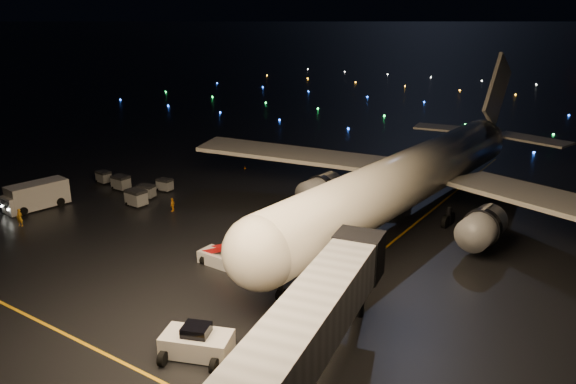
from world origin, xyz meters
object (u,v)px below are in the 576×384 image
at_px(crew_a, 20,218).
at_px(baggage_cart_1, 146,191).
at_px(pushback_tug, 197,340).
at_px(baggage_cart_3, 121,183).
at_px(belt_loader, 225,247).
at_px(baggage_cart_0, 136,198).
at_px(service_truck, 38,195).
at_px(baggage_cart_4, 104,177).
at_px(crew_c, 173,205).
at_px(baggage_cart_2, 165,185).
at_px(airliner, 424,143).

bearing_deg(crew_a, baggage_cart_1, 50.28).
bearing_deg(pushback_tug, baggage_cart_3, 125.53).
distance_m(belt_loader, baggage_cart_0, 19.51).
bearing_deg(service_truck, belt_loader, 8.23).
bearing_deg(baggage_cart_4, baggage_cart_3, -3.43).
xyz_separation_m(crew_c, baggage_cart_4, (-15.05, 2.79, -0.01)).
height_order(baggage_cart_1, baggage_cart_3, baggage_cart_3).
bearing_deg(baggage_cart_2, service_truck, -125.18).
height_order(airliner, baggage_cart_0, airliner).
bearing_deg(belt_loader, pushback_tug, -56.61).
bearing_deg(baggage_cart_3, baggage_cart_4, 171.65).
distance_m(crew_c, baggage_cart_4, 15.30).
xyz_separation_m(pushback_tug, baggage_cart_4, (-35.76, 21.38, -0.29)).
distance_m(pushback_tug, service_truck, 35.87).
bearing_deg(baggage_cart_1, crew_c, -29.63).
bearing_deg(crew_a, pushback_tug, -35.83).
height_order(baggage_cart_1, baggage_cart_2, baggage_cart_1).
distance_m(baggage_cart_0, baggage_cart_3, 6.92).
xyz_separation_m(crew_c, baggage_cart_0, (-4.74, -0.96, 0.17)).
bearing_deg(service_truck, baggage_cart_3, 83.74).
bearing_deg(baggage_cart_1, belt_loader, -39.00).
xyz_separation_m(baggage_cart_1, baggage_cart_4, (-9.15, 1.17, -0.03)).
distance_m(crew_a, baggage_cart_3, 14.08).
xyz_separation_m(airliner, baggage_cart_4, (-37.85, -11.62, -7.15)).
height_order(belt_loader, crew_a, belt_loader).
bearing_deg(belt_loader, baggage_cart_4, 161.69).
height_order(belt_loader, service_truck, belt_loader).
xyz_separation_m(belt_loader, baggage_cart_0, (-18.41, 6.43, -0.78)).
relative_size(baggage_cart_0, baggage_cart_4, 1.24).
xyz_separation_m(baggage_cart_0, baggage_cart_4, (-10.31, 3.75, -0.18)).
relative_size(service_truck, baggage_cart_4, 4.45).
bearing_deg(crew_c, baggage_cart_1, -126.01).
relative_size(crew_a, baggage_cart_1, 0.98).
distance_m(crew_c, baggage_cart_3, 11.14).
xyz_separation_m(crew_c, baggage_cart_2, (-6.09, 4.79, -0.02)).
relative_size(crew_c, baggage_cart_3, 0.74).
distance_m(crew_c, baggage_cart_0, 4.84).
bearing_deg(pushback_tug, service_truck, 140.66).
bearing_deg(crew_c, baggage_cart_0, -99.25).
height_order(service_truck, baggage_cart_3, service_truck).
height_order(airliner, pushback_tug, airliner).
relative_size(baggage_cart_3, baggage_cart_4, 1.16).
relative_size(belt_loader, crew_a, 3.86).
xyz_separation_m(crew_a, baggage_cart_0, (5.10, 10.96, 0.02)).
relative_size(baggage_cart_1, baggage_cart_2, 1.06).
relative_size(airliner, pushback_tug, 12.57).
bearing_deg(pushback_tug, baggage_cart_4, 127.85).
bearing_deg(baggage_cart_2, baggage_cart_1, -91.00).
bearing_deg(baggage_cart_2, pushback_tug, -45.48).
distance_m(belt_loader, baggage_cart_1, 21.56).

